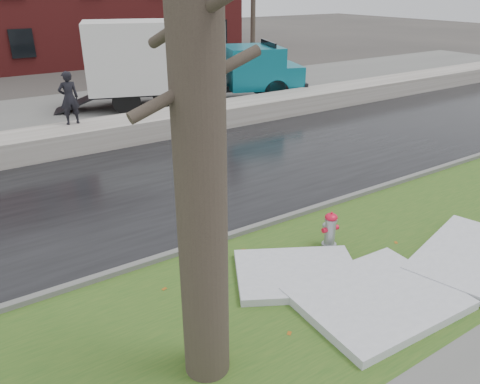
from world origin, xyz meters
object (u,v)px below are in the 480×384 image
fire_hydrant (330,228)px  worker (69,98)px  box_truck (182,61)px  tree (197,90)px

fire_hydrant → worker: (-2.46, 9.51, 1.15)m
worker → box_truck: bearing=-151.2°
tree → worker: size_ratio=4.51×
fire_hydrant → tree: bearing=-151.2°
tree → fire_hydrant: bearing=22.1°
fire_hydrant → box_truck: size_ratio=0.07×
tree → box_truck: 15.85m
fire_hydrant → worker: 9.89m
tree → box_truck: size_ratio=0.72×
tree → worker: tree is taller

